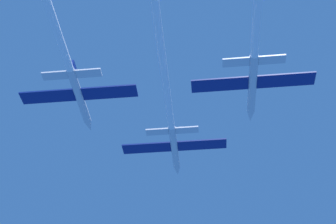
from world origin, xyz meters
TOP-DOWN VIEW (x-y plane):
  - jet_lead at (0.37, -16.86)m, footprint 16.61×57.76m

SIDE VIEW (x-z plane):
  - jet_lead at x=0.37m, z-range -1.53..1.22m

